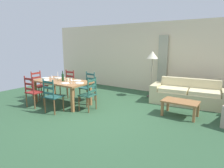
# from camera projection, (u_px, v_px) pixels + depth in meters

# --- Properties ---
(ground_plane) EXTENTS (9.60, 9.60, 0.02)m
(ground_plane) POSITION_uv_depth(u_px,v_px,m) (96.00, 114.00, 5.36)
(ground_plane) COLOR #2E5234
(wall_far) EXTENTS (9.60, 0.16, 2.70)m
(wall_far) POSITION_uv_depth(u_px,v_px,m) (148.00, 58.00, 7.76)
(wall_far) COLOR beige
(wall_far) RESTS_ON ground_plane
(curtain_panel_left) EXTENTS (0.35, 0.08, 2.20)m
(curtain_panel_left) POSITION_uv_depth(u_px,v_px,m) (163.00, 65.00, 7.32)
(curtain_panel_left) COLOR #A8A58B
(curtain_panel_left) RESTS_ON ground_plane
(dining_table) EXTENTS (1.90, 0.96, 0.75)m
(dining_table) POSITION_uv_depth(u_px,v_px,m) (62.00, 83.00, 6.16)
(dining_table) COLOR #9A663B
(dining_table) RESTS_ON ground_plane
(dining_chair_near_left) EXTENTS (0.45, 0.43, 0.96)m
(dining_chair_near_left) POSITION_uv_depth(u_px,v_px,m) (33.00, 92.00, 5.85)
(dining_chair_near_left) COLOR maroon
(dining_chair_near_left) RESTS_ON ground_plane
(dining_chair_near_right) EXTENTS (0.45, 0.43, 0.96)m
(dining_chair_near_right) POSITION_uv_depth(u_px,v_px,m) (52.00, 96.00, 5.36)
(dining_chair_near_right) COLOR #21514C
(dining_chair_near_right) RESTS_ON ground_plane
(dining_chair_far_left) EXTENTS (0.44, 0.42, 0.96)m
(dining_chair_far_left) POSITION_uv_depth(u_px,v_px,m) (68.00, 84.00, 7.06)
(dining_chair_far_left) COLOR maroon
(dining_chair_far_left) RESTS_ON ground_plane
(dining_chair_far_right) EXTENTS (0.44, 0.42, 0.96)m
(dining_chair_far_right) POSITION_uv_depth(u_px,v_px,m) (88.00, 87.00, 6.56)
(dining_chair_far_right) COLOR #235350
(dining_chair_far_right) RESTS_ON ground_plane
(dining_chair_head_west) EXTENTS (0.42, 0.44, 0.96)m
(dining_chair_head_west) POSITION_uv_depth(u_px,v_px,m) (39.00, 85.00, 6.80)
(dining_chair_head_west) COLOR maroon
(dining_chair_head_west) RESTS_ON ground_plane
(dining_chair_head_east) EXTENTS (0.43, 0.45, 0.96)m
(dining_chair_head_east) POSITION_uv_depth(u_px,v_px,m) (89.00, 94.00, 5.55)
(dining_chair_head_east) COLOR #255747
(dining_chair_head_east) RESTS_ON ground_plane
(dinner_plate_near_left) EXTENTS (0.24, 0.24, 0.02)m
(dinner_plate_near_left) POSITION_uv_depth(u_px,v_px,m) (46.00, 80.00, 6.19)
(dinner_plate_near_left) COLOR white
(dinner_plate_near_left) RESTS_ON dining_table
(fork_near_left) EXTENTS (0.02, 0.17, 0.01)m
(fork_near_left) POSITION_uv_depth(u_px,v_px,m) (43.00, 80.00, 6.27)
(fork_near_left) COLOR silver
(fork_near_left) RESTS_ON dining_table
(dinner_plate_near_right) EXTENTS (0.24, 0.24, 0.02)m
(dinner_plate_near_right) POSITION_uv_depth(u_px,v_px,m) (65.00, 83.00, 5.69)
(dinner_plate_near_right) COLOR white
(dinner_plate_near_right) RESTS_ON dining_table
(fork_near_right) EXTENTS (0.03, 0.17, 0.01)m
(fork_near_right) POSITION_uv_depth(u_px,v_px,m) (62.00, 83.00, 5.78)
(fork_near_right) COLOR silver
(fork_near_right) RESTS_ON dining_table
(dinner_plate_far_left) EXTENTS (0.24, 0.24, 0.02)m
(dinner_plate_far_left) POSITION_uv_depth(u_px,v_px,m) (58.00, 78.00, 6.59)
(dinner_plate_far_left) COLOR white
(dinner_plate_far_left) RESTS_ON dining_table
(fork_far_left) EXTENTS (0.03, 0.17, 0.01)m
(fork_far_left) POSITION_uv_depth(u_px,v_px,m) (55.00, 78.00, 6.68)
(fork_far_left) COLOR silver
(fork_far_left) RESTS_ON dining_table
(dinner_plate_far_right) EXTENTS (0.24, 0.24, 0.02)m
(dinner_plate_far_right) POSITION_uv_depth(u_px,v_px,m) (77.00, 81.00, 6.10)
(dinner_plate_far_right) COLOR white
(dinner_plate_far_right) RESTS_ON dining_table
(fork_far_right) EXTENTS (0.02, 0.17, 0.01)m
(fork_far_right) POSITION_uv_depth(u_px,v_px,m) (74.00, 80.00, 6.18)
(fork_far_right) COLOR silver
(fork_far_right) RESTS_ON dining_table
(dinner_plate_head_west) EXTENTS (0.24, 0.24, 0.02)m
(dinner_plate_head_west) POSITION_uv_depth(u_px,v_px,m) (46.00, 78.00, 6.57)
(dinner_plate_head_west) COLOR white
(dinner_plate_head_west) RESTS_ON dining_table
(fork_head_west) EXTENTS (0.03, 0.17, 0.01)m
(fork_head_west) POSITION_uv_depth(u_px,v_px,m) (43.00, 78.00, 6.66)
(fork_head_west) COLOR silver
(fork_head_west) RESTS_ON dining_table
(dinner_plate_head_east) EXTENTS (0.24, 0.24, 0.02)m
(dinner_plate_head_east) POSITION_uv_depth(u_px,v_px,m) (80.00, 83.00, 5.71)
(dinner_plate_head_east) COLOR white
(dinner_plate_head_east) RESTS_ON dining_table
(fork_head_east) EXTENTS (0.03, 0.17, 0.01)m
(fork_head_east) POSITION_uv_depth(u_px,v_px,m) (76.00, 83.00, 5.80)
(fork_head_east) COLOR silver
(fork_head_east) RESTS_ON dining_table
(wine_bottle) EXTENTS (0.07, 0.07, 0.32)m
(wine_bottle) POSITION_uv_depth(u_px,v_px,m) (63.00, 77.00, 6.07)
(wine_bottle) COLOR #143819
(wine_bottle) RESTS_ON dining_table
(wine_glass_near_left) EXTENTS (0.06, 0.06, 0.16)m
(wine_glass_near_left) POSITION_uv_depth(u_px,v_px,m) (52.00, 77.00, 6.19)
(wine_glass_near_left) COLOR white
(wine_glass_near_left) RESTS_ON dining_table
(wine_glass_near_right) EXTENTS (0.06, 0.06, 0.16)m
(wine_glass_near_right) POSITION_uv_depth(u_px,v_px,m) (71.00, 80.00, 5.70)
(wine_glass_near_right) COLOR white
(wine_glass_near_right) RESTS_ON dining_table
(coffee_cup_primary) EXTENTS (0.07, 0.07, 0.09)m
(coffee_cup_primary) POSITION_uv_depth(u_px,v_px,m) (68.00, 80.00, 6.02)
(coffee_cup_primary) COLOR beige
(coffee_cup_primary) RESTS_ON dining_table
(candle_tall) EXTENTS (0.05, 0.05, 0.27)m
(candle_tall) POSITION_uv_depth(u_px,v_px,m) (58.00, 78.00, 6.24)
(candle_tall) COLOR #998C66
(candle_tall) RESTS_ON dining_table
(candle_short) EXTENTS (0.05, 0.05, 0.16)m
(candle_short) POSITION_uv_depth(u_px,v_px,m) (65.00, 80.00, 5.99)
(candle_short) COLOR #998C66
(candle_short) RESTS_ON dining_table
(couch) EXTENTS (2.36, 1.08, 0.80)m
(couch) POSITION_uv_depth(u_px,v_px,m) (189.00, 95.00, 6.16)
(couch) COLOR beige
(couch) RESTS_ON ground_plane
(coffee_table) EXTENTS (0.90, 0.56, 0.42)m
(coffee_table) POSITION_uv_depth(u_px,v_px,m) (180.00, 103.00, 5.12)
(coffee_table) COLOR #9A663B
(coffee_table) RESTS_ON ground_plane
(standing_lamp) EXTENTS (0.40, 0.40, 1.64)m
(standing_lamp) POSITION_uv_depth(u_px,v_px,m) (152.00, 58.00, 6.82)
(standing_lamp) COLOR #332D28
(standing_lamp) RESTS_ON ground_plane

